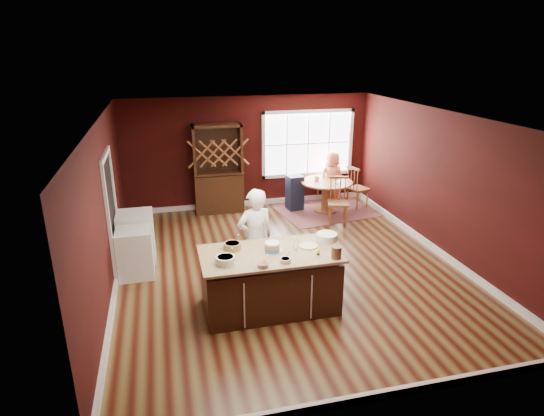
{
  "coord_description": "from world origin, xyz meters",
  "views": [
    {
      "loc": [
        -2.05,
        -7.18,
        3.78
      ],
      "look_at": [
        -0.22,
        0.26,
        1.05
      ],
      "focal_mm": 30.0,
      "sensor_mm": 36.0,
      "label": 1
    }
  ],
  "objects_px": {
    "chair_south": "(338,201)",
    "chair_north": "(327,181)",
    "seated_woman": "(332,178)",
    "dryer": "(136,237)",
    "layer_cake": "(272,247)",
    "chair_east": "(358,187)",
    "baker": "(255,238)",
    "high_chair": "(295,192)",
    "kitchen_island": "(270,282)",
    "hutch": "(218,169)",
    "washer": "(135,253)",
    "toddler": "(292,177)",
    "dining_table": "(326,190)"
  },
  "relations": [
    {
      "from": "chair_south",
      "to": "chair_north",
      "type": "relative_size",
      "value": 1.02
    },
    {
      "from": "seated_woman",
      "to": "dryer",
      "type": "distance_m",
      "value": 5.14
    },
    {
      "from": "layer_cake",
      "to": "chair_east",
      "type": "bearing_deg",
      "value": 51.09
    },
    {
      "from": "baker",
      "to": "chair_north",
      "type": "xyz_separation_m",
      "value": [
        2.71,
        3.9,
        -0.32
      ]
    },
    {
      "from": "layer_cake",
      "to": "high_chair",
      "type": "height_order",
      "value": "layer_cake"
    },
    {
      "from": "kitchen_island",
      "to": "hutch",
      "type": "height_order",
      "value": "hutch"
    },
    {
      "from": "layer_cake",
      "to": "seated_woman",
      "type": "bearing_deg",
      "value": 58.85
    },
    {
      "from": "chair_east",
      "to": "chair_north",
      "type": "xyz_separation_m",
      "value": [
        -0.53,
        0.7,
        -0.01
      ]
    },
    {
      "from": "dryer",
      "to": "seated_woman",
      "type": "bearing_deg",
      "value": 24.85
    },
    {
      "from": "high_chair",
      "to": "chair_north",
      "type": "bearing_deg",
      "value": 17.14
    },
    {
      "from": "chair_east",
      "to": "chair_south",
      "type": "xyz_separation_m",
      "value": [
        -0.88,
        -0.92,
        0.0
      ]
    },
    {
      "from": "washer",
      "to": "dryer",
      "type": "bearing_deg",
      "value": 90.0
    },
    {
      "from": "chair_south",
      "to": "high_chair",
      "type": "distance_m",
      "value": 1.35
    },
    {
      "from": "layer_cake",
      "to": "high_chair",
      "type": "bearing_deg",
      "value": 69.01
    },
    {
      "from": "chair_east",
      "to": "dryer",
      "type": "xyz_separation_m",
      "value": [
        -5.19,
        -1.74,
        -0.07
      ]
    },
    {
      "from": "toddler",
      "to": "washer",
      "type": "distance_m",
      "value": 4.5
    },
    {
      "from": "toddler",
      "to": "high_chair",
      "type": "bearing_deg",
      "value": -41.15
    },
    {
      "from": "layer_cake",
      "to": "seated_woman",
      "type": "distance_m",
      "value": 5.03
    },
    {
      "from": "seated_woman",
      "to": "washer",
      "type": "height_order",
      "value": "seated_woman"
    },
    {
      "from": "hutch",
      "to": "baker",
      "type": "bearing_deg",
      "value": -88.38
    },
    {
      "from": "baker",
      "to": "chair_north",
      "type": "relative_size",
      "value": 1.61
    },
    {
      "from": "layer_cake",
      "to": "washer",
      "type": "bearing_deg",
      "value": 144.04
    },
    {
      "from": "chair_north",
      "to": "dryer",
      "type": "height_order",
      "value": "chair_north"
    },
    {
      "from": "layer_cake",
      "to": "hutch",
      "type": "height_order",
      "value": "hutch"
    },
    {
      "from": "toddler",
      "to": "washer",
      "type": "relative_size",
      "value": 0.3
    },
    {
      "from": "dryer",
      "to": "high_chair",
      "type": "bearing_deg",
      "value": 28.68
    },
    {
      "from": "washer",
      "to": "dryer",
      "type": "xyz_separation_m",
      "value": [
        0.0,
        0.64,
        0.04
      ]
    },
    {
      "from": "baker",
      "to": "chair_east",
      "type": "xyz_separation_m",
      "value": [
        3.25,
        3.2,
        -0.31
      ]
    },
    {
      "from": "chair_east",
      "to": "toddler",
      "type": "bearing_deg",
      "value": 59.66
    },
    {
      "from": "chair_north",
      "to": "seated_woman",
      "type": "height_order",
      "value": "seated_woman"
    },
    {
      "from": "chair_south",
      "to": "seated_woman",
      "type": "distance_m",
      "value": 1.38
    },
    {
      "from": "layer_cake",
      "to": "chair_south",
      "type": "bearing_deg",
      "value": 52.83
    },
    {
      "from": "dining_table",
      "to": "dryer",
      "type": "distance_m",
      "value": 4.67
    },
    {
      "from": "kitchen_island",
      "to": "toddler",
      "type": "distance_m",
      "value": 4.54
    },
    {
      "from": "chair_east",
      "to": "toddler",
      "type": "xyz_separation_m",
      "value": [
        -1.6,
        0.3,
        0.27
      ]
    },
    {
      "from": "kitchen_island",
      "to": "layer_cake",
      "type": "bearing_deg",
      "value": 49.98
    },
    {
      "from": "dining_table",
      "to": "chair_east",
      "type": "height_order",
      "value": "chair_east"
    },
    {
      "from": "baker",
      "to": "chair_north",
      "type": "distance_m",
      "value": 4.76
    },
    {
      "from": "high_chair",
      "to": "layer_cake",
      "type": "bearing_deg",
      "value": -117.67
    },
    {
      "from": "high_chair",
      "to": "dining_table",
      "type": "bearing_deg",
      "value": -30.29
    },
    {
      "from": "chair_south",
      "to": "toddler",
      "type": "height_order",
      "value": "chair_south"
    },
    {
      "from": "washer",
      "to": "hutch",
      "type": "bearing_deg",
      "value": 57.94
    },
    {
      "from": "chair_south",
      "to": "seated_woman",
      "type": "xyz_separation_m",
      "value": [
        0.35,
        1.33,
        0.14
      ]
    },
    {
      "from": "kitchen_island",
      "to": "washer",
      "type": "height_order",
      "value": "kitchen_island"
    },
    {
      "from": "chair_north",
      "to": "toddler",
      "type": "relative_size",
      "value": 4.03
    },
    {
      "from": "high_chair",
      "to": "washer",
      "type": "bearing_deg",
      "value": -150.83
    },
    {
      "from": "dining_table",
      "to": "hutch",
      "type": "xyz_separation_m",
      "value": [
        -2.51,
        0.61,
        0.52
      ]
    },
    {
      "from": "chair_north",
      "to": "hutch",
      "type": "distance_m",
      "value": 2.87
    },
    {
      "from": "baker",
      "to": "chair_east",
      "type": "relative_size",
      "value": 1.57
    },
    {
      "from": "chair_south",
      "to": "washer",
      "type": "bearing_deg",
      "value": -144.35
    }
  ]
}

